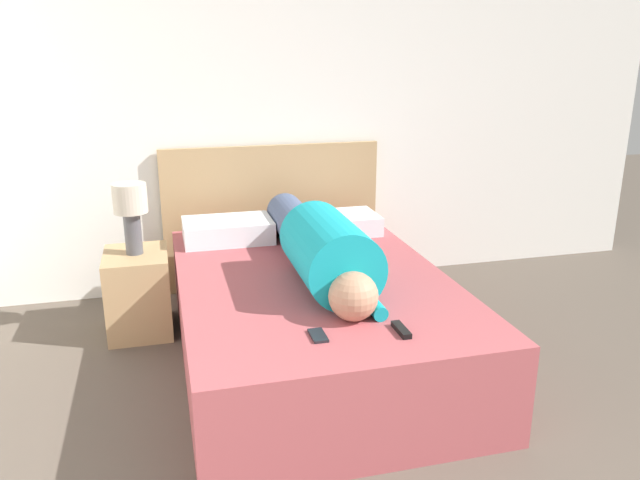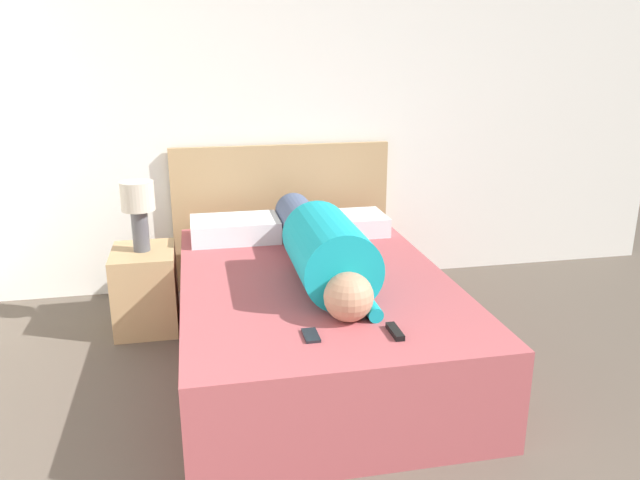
% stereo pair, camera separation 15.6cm
% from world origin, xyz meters
% --- Properties ---
extents(wall_back, '(5.75, 0.06, 2.60)m').
position_xyz_m(wall_back, '(0.00, 3.89, 1.30)').
color(wall_back, white).
rests_on(wall_back, ground_plane).
extents(bed, '(1.42, 2.10, 0.49)m').
position_xyz_m(bed, '(-0.08, 2.64, 0.24)').
color(bed, '#A84C51').
rests_on(bed, ground_plane).
extents(headboard, '(1.54, 0.04, 1.02)m').
position_xyz_m(headboard, '(-0.08, 3.82, 0.51)').
color(headboard, tan).
rests_on(headboard, ground_plane).
extents(nightstand, '(0.37, 0.47, 0.50)m').
position_xyz_m(nightstand, '(-1.02, 3.25, 0.25)').
color(nightstand, tan).
rests_on(nightstand, ground_plane).
extents(table_lamp, '(0.20, 0.20, 0.42)m').
position_xyz_m(table_lamp, '(-1.02, 3.25, 0.78)').
color(table_lamp, '#4C4C51').
rests_on(table_lamp, nightstand).
extents(person_lying, '(0.38, 1.66, 0.38)m').
position_xyz_m(person_lying, '(-0.04, 2.64, 0.65)').
color(person_lying, tan).
rests_on(person_lying, bed).
extents(pillow_near_headboard, '(0.56, 0.36, 0.14)m').
position_xyz_m(pillow_near_headboard, '(-0.45, 3.40, 0.56)').
color(pillow_near_headboard, white).
rests_on(pillow_near_headboard, bed).
extents(pillow_second, '(0.53, 0.36, 0.12)m').
position_xyz_m(pillow_second, '(0.28, 3.40, 0.55)').
color(pillow_second, white).
rests_on(pillow_second, bed).
extents(tv_remote, '(0.04, 0.15, 0.02)m').
position_xyz_m(tv_remote, '(0.12, 1.87, 0.50)').
color(tv_remote, black).
rests_on(tv_remote, bed).
extents(cell_phone, '(0.06, 0.13, 0.01)m').
position_xyz_m(cell_phone, '(-0.24, 1.92, 0.50)').
color(cell_phone, black).
rests_on(cell_phone, bed).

